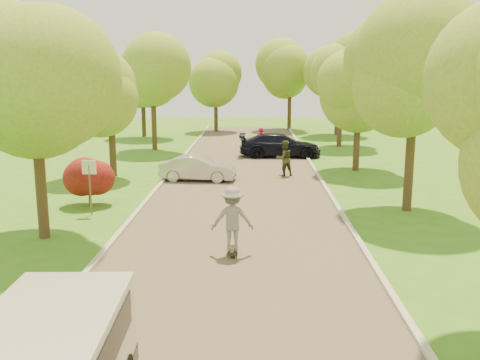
# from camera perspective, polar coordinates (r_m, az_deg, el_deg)

# --- Properties ---
(ground) EXTENTS (100.00, 100.00, 0.00)m
(ground) POSITION_cam_1_polar(r_m,az_deg,el_deg) (17.12, -0.54, -7.35)
(ground) COLOR #3C711A
(ground) RESTS_ON ground
(road) EXTENTS (8.00, 60.00, 0.01)m
(road) POSITION_cam_1_polar(r_m,az_deg,el_deg) (24.82, 0.12, -1.38)
(road) COLOR #4C4438
(road) RESTS_ON ground
(curb_left) EXTENTS (0.18, 60.00, 0.12)m
(curb_left) POSITION_cam_1_polar(r_m,az_deg,el_deg) (25.23, -9.12, -1.19)
(curb_left) COLOR #B2AD9E
(curb_left) RESTS_ON ground
(curb_right) EXTENTS (0.18, 60.00, 0.12)m
(curb_right) POSITION_cam_1_polar(r_m,az_deg,el_deg) (25.04, 9.43, -1.30)
(curb_right) COLOR #B2AD9E
(curb_right) RESTS_ON ground
(street_sign) EXTENTS (0.55, 0.06, 2.17)m
(street_sign) POSITION_cam_1_polar(r_m,az_deg,el_deg) (21.55, -15.76, 0.44)
(street_sign) COLOR #59595E
(street_sign) RESTS_ON ground
(red_shrub) EXTENTS (1.70, 1.70, 1.95)m
(red_shrub) POSITION_cam_1_polar(r_m,az_deg,el_deg) (23.19, -15.80, 0.03)
(red_shrub) COLOR #382619
(red_shrub) RESTS_ON ground
(tree_l_mida) EXTENTS (4.71, 4.60, 7.39)m
(tree_l_mida) POSITION_cam_1_polar(r_m,az_deg,el_deg) (18.53, -20.61, 9.67)
(tree_l_mida) COLOR #382619
(tree_l_mida) RESTS_ON ground
(tree_l_midb) EXTENTS (4.30, 4.20, 6.62)m
(tree_l_midb) POSITION_cam_1_polar(r_m,az_deg,el_deg) (29.17, -13.37, 9.31)
(tree_l_midb) COLOR #382619
(tree_l_midb) RESTS_ON ground
(tree_l_far) EXTENTS (4.92, 4.80, 7.79)m
(tree_l_far) POSITION_cam_1_polar(r_m,az_deg,el_deg) (38.83, -9.01, 11.23)
(tree_l_far) COLOR #382619
(tree_l_far) RESTS_ON ground
(tree_r_mida) EXTENTS (5.13, 5.00, 7.95)m
(tree_r_mida) POSITION_cam_1_polar(r_m,az_deg,el_deg) (22.15, 18.75, 10.91)
(tree_r_mida) COLOR #382619
(tree_r_mida) RESTS_ON ground
(tree_r_midb) EXTENTS (4.51, 4.40, 7.01)m
(tree_r_midb) POSITION_cam_1_polar(r_m,az_deg,el_deg) (30.79, 12.96, 9.97)
(tree_r_midb) COLOR #382619
(tree_r_midb) RESTS_ON ground
(tree_r_far) EXTENTS (5.33, 5.20, 8.34)m
(tree_r_far) POSITION_cam_1_polar(r_m,az_deg,el_deg) (40.74, 11.13, 11.67)
(tree_r_far) COLOR #382619
(tree_r_far) RESTS_ON ground
(tree_bg_a) EXTENTS (5.12, 5.00, 7.72)m
(tree_bg_a) POSITION_cam_1_polar(r_m,az_deg,el_deg) (47.14, -10.14, 11.01)
(tree_bg_a) COLOR #382619
(tree_bg_a) RESTS_ON ground
(tree_bg_b) EXTENTS (5.12, 5.00, 7.95)m
(tree_bg_b) POSITION_cam_1_polar(r_m,az_deg,el_deg) (48.80, 10.72, 11.27)
(tree_bg_b) COLOR #382619
(tree_bg_b) RESTS_ON ground
(tree_bg_c) EXTENTS (4.92, 4.80, 7.33)m
(tree_bg_c) POSITION_cam_1_polar(r_m,az_deg,el_deg) (50.31, -2.37, 10.86)
(tree_bg_c) COLOR #382619
(tree_bg_c) RESTS_ON ground
(tree_bg_d) EXTENTS (5.12, 5.00, 7.72)m
(tree_bg_d) POSITION_cam_1_polar(r_m,az_deg,el_deg) (52.32, 5.60, 11.16)
(tree_bg_d) COLOR #382619
(tree_bg_d) RESTS_ON ground
(silver_sedan) EXTENTS (4.00, 1.71, 1.28)m
(silver_sedan) POSITION_cam_1_polar(r_m,az_deg,el_deg) (27.63, -4.51, 1.24)
(silver_sedan) COLOR #ACACB0
(silver_sedan) RESTS_ON ground
(dark_sedan) EXTENTS (5.39, 2.24, 1.56)m
(dark_sedan) POSITION_cam_1_polar(r_m,az_deg,el_deg) (35.45, 4.28, 3.73)
(dark_sedan) COLOR black
(dark_sedan) RESTS_ON ground
(longboard) EXTENTS (0.35, 1.04, 0.12)m
(longboard) POSITION_cam_1_polar(r_m,az_deg,el_deg) (16.60, -0.81, -7.55)
(longboard) COLOR black
(longboard) RESTS_ON ground
(skateboarder) EXTENTS (1.33, 0.82, 2.00)m
(skateboarder) POSITION_cam_1_polar(r_m,az_deg,el_deg) (16.29, -0.82, -4.15)
(skateboarder) COLOR slate
(skateboarder) RESTS_ON longboard
(person_striped) EXTENTS (0.72, 0.50, 1.90)m
(person_striped) POSITION_cam_1_polar(r_m,az_deg,el_deg) (36.15, 2.23, 4.17)
(person_striped) COLOR red
(person_striped) RESTS_ON ground
(person_olive) EXTENTS (1.16, 1.05, 1.94)m
(person_olive) POSITION_cam_1_polar(r_m,az_deg,el_deg) (28.77, 4.74, 2.31)
(person_olive) COLOR #30331E
(person_olive) RESTS_ON ground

